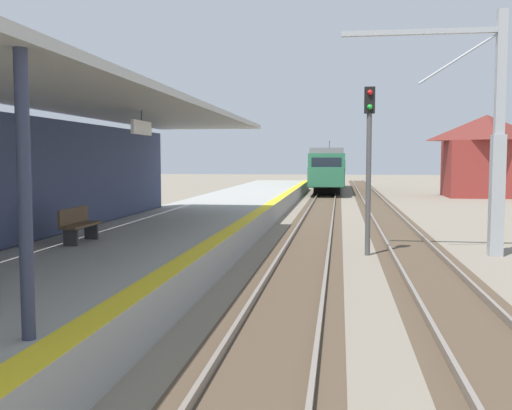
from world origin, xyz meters
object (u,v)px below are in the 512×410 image
(catenary_pylon_far_side, at_px, (488,139))
(platform_bench, at_px, (79,224))
(distant_trackside_house, at_px, (486,154))
(rail_signal_post, at_px, (369,153))
(approaching_train, at_px, (328,168))

(catenary_pylon_far_side, height_order, platform_bench, catenary_pylon_far_side)
(platform_bench, bearing_deg, distant_trackside_house, 62.50)
(catenary_pylon_far_side, bearing_deg, rail_signal_post, -172.84)
(platform_bench, bearing_deg, approaching_train, 82.41)
(distant_trackside_house, bearing_deg, platform_bench, -117.50)
(approaching_train, bearing_deg, rail_signal_post, -86.99)
(rail_signal_post, height_order, distant_trackside_house, distant_trackside_house)
(rail_signal_post, relative_size, distant_trackside_house, 0.79)
(rail_signal_post, height_order, platform_bench, rail_signal_post)
(rail_signal_post, xyz_separation_m, catenary_pylon_far_side, (3.62, 0.46, 0.41))
(rail_signal_post, xyz_separation_m, distant_trackside_house, (10.41, 29.69, 0.14))
(approaching_train, distance_m, platform_bench, 41.50)
(platform_bench, distance_m, distant_trackside_house, 38.63)
(approaching_train, height_order, rail_signal_post, rail_signal_post)
(approaching_train, relative_size, rail_signal_post, 3.77)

